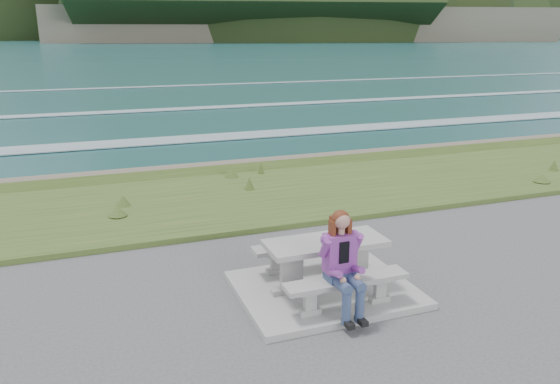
{
  "coord_description": "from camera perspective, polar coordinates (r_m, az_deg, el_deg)",
  "views": [
    {
      "loc": [
        -3.23,
        -6.83,
        3.82
      ],
      "look_at": [
        -0.28,
        1.2,
        1.29
      ],
      "focal_mm": 35.0,
      "sensor_mm": 36.0,
      "label": 1
    }
  ],
  "objects": [
    {
      "name": "seated_woman",
      "position": [
        7.47,
        6.75,
        -8.92
      ],
      "size": [
        0.43,
        0.73,
        1.44
      ],
      "rotation": [
        0.0,
        0.0,
        0.02
      ],
      "color": "navy",
      "rests_on": "concrete_slab"
    },
    {
      "name": "headland_range",
      "position": [
        448.84,
        5.6,
        17.16
      ],
      "size": [
        729.83,
        363.95,
        229.22
      ],
      "color": "#635C4A",
      "rests_on": "ground"
    },
    {
      "name": "picnic_table",
      "position": [
        8.18,
        4.77,
        -6.15
      ],
      "size": [
        1.8,
        0.75,
        0.75
      ],
      "color": "#9B9B96",
      "rests_on": "concrete_slab"
    },
    {
      "name": "ocean",
      "position": [
        32.56,
        -14.27,
        6.12
      ],
      "size": [
        1600.0,
        1600.0,
        0.09
      ],
      "color": "#1F5558",
      "rests_on": "ground"
    },
    {
      "name": "bench_seaward",
      "position": [
        8.86,
        2.83,
        -5.92
      ],
      "size": [
        1.8,
        0.35,
        0.45
      ],
      "color": "#9B9B96",
      "rests_on": "concrete_slab"
    },
    {
      "name": "concrete_slab",
      "position": [
        8.44,
        4.67,
        -10.12
      ],
      "size": [
        2.6,
        2.1,
        0.1
      ],
      "primitive_type": "cube",
      "color": "#9B9B96",
      "rests_on": "ground"
    },
    {
      "name": "shore_drop",
      "position": [
        15.56,
        -7.57,
        2.09
      ],
      "size": [
        160.0,
        0.8,
        2.2
      ],
      "primitive_type": "cube",
      "color": "#635C4A",
      "rests_on": "ground"
    },
    {
      "name": "grass_verge",
      "position": [
        12.84,
        -4.68,
        -0.9
      ],
      "size": [
        160.0,
        4.5,
        0.22
      ],
      "primitive_type": "cube",
      "color": "#2F4D1C",
      "rests_on": "ground"
    },
    {
      "name": "bench_landward",
      "position": [
        7.7,
        6.94,
        -9.61
      ],
      "size": [
        1.8,
        0.35,
        0.45
      ],
      "color": "#9B9B96",
      "rests_on": "concrete_slab"
    }
  ]
}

